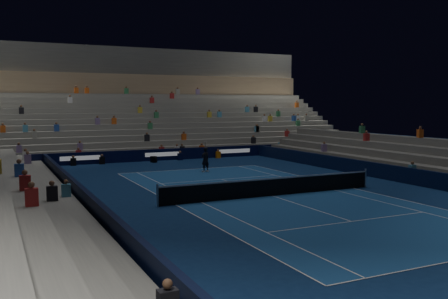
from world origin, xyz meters
name	(u,v)px	position (x,y,z in m)	size (l,w,h in m)	color
ground	(272,196)	(0.00, 0.00, 0.00)	(90.00, 90.00, 0.00)	#0D254F
court_surface	(272,196)	(0.00, 0.00, 0.01)	(10.97, 23.77, 0.01)	navy
sponsor_barrier_far	(162,155)	(0.00, 18.50, 0.50)	(44.00, 0.25, 1.00)	black
sponsor_barrier_east	(407,175)	(9.70, 0.00, 0.50)	(0.25, 37.00, 1.00)	black
sponsor_barrier_west	(87,202)	(-9.70, 0.00, 0.50)	(0.25, 37.00, 1.00)	black
grandstand_main	(133,119)	(0.00, 27.90, 3.38)	(44.00, 15.20, 11.20)	slate
grandstand_east	(447,166)	(13.17, 0.00, 0.92)	(5.00, 37.00, 2.50)	slate
grandstand_west	(2,200)	(-13.17, 0.00, 0.92)	(5.00, 37.00, 2.50)	slate
tennis_net	(272,187)	(0.00, 0.00, 0.50)	(12.90, 0.10, 1.10)	#B2B2B7
tennis_player	(205,160)	(0.48, 10.14, 0.90)	(0.66, 0.43, 1.80)	black
broadcast_camera	(154,159)	(-1.15, 17.33, 0.28)	(0.51, 0.89, 0.53)	black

